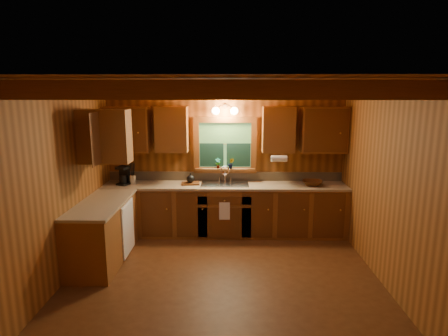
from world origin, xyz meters
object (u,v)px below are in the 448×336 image
Objects in this scene: coffee_maker at (124,175)px; cutting_board at (190,183)px; wicker_basket at (312,183)px; sink at (225,187)px.

coffee_maker is 1.03× the size of cutting_board.
wicker_basket reaches higher than cutting_board.
cutting_board is at bearing -179.40° from sink.
coffee_maker is at bearing 173.91° from cutting_board.
sink is 1.51m from wicker_basket.
cutting_board is at bearing 178.48° from wicker_basket.
sink is 2.57× the size of coffee_maker.
sink is 2.38× the size of wicker_basket.
coffee_maker reaches higher than sink.
coffee_maker is (-1.75, -0.02, 0.20)m from sink.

